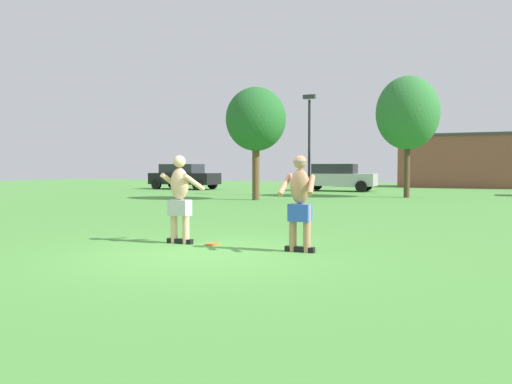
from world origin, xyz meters
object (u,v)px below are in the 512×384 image
(player_with_cap, at_px, (300,199))
(car_black_near_post, at_px, (184,176))
(tree_right_field, at_px, (408,113))
(frisbee, at_px, (212,244))
(car_silver_far_end, at_px, (337,177))
(player_in_gray, at_px, (180,197))
(lamp_post, at_px, (309,133))
(tree_behind_players, at_px, (256,120))

(player_with_cap, height_order, car_black_near_post, player_with_cap)
(car_black_near_post, distance_m, tree_right_field, 14.89)
(frisbee, bearing_deg, car_black_near_post, 123.48)
(frisbee, bearing_deg, car_silver_far_end, 99.98)
(player_in_gray, relative_size, tree_right_field, 0.29)
(lamp_post, bearing_deg, car_black_near_post, 157.92)
(car_silver_far_end, bearing_deg, frisbee, -80.02)
(frisbee, relative_size, car_black_near_post, 0.06)
(player_in_gray, height_order, lamp_post, lamp_post)
(player_in_gray, xyz_separation_m, frisbee, (0.63, 0.09, -0.85))
(player_with_cap, xyz_separation_m, player_in_gray, (-2.37, 0.01, -0.02))
(player_in_gray, distance_m, car_black_near_post, 23.82)
(lamp_post, bearing_deg, tree_right_field, 6.39)
(player_in_gray, height_order, tree_right_field, tree_right_field)
(car_black_near_post, height_order, tree_right_field, tree_right_field)
(car_silver_far_end, relative_size, lamp_post, 0.90)
(player_with_cap, distance_m, tree_behind_players, 14.10)
(car_silver_far_end, height_order, lamp_post, lamp_post)
(tree_behind_players, bearing_deg, tree_right_field, 38.93)
(player_in_gray, relative_size, tree_behind_players, 0.34)
(player_with_cap, height_order, tree_behind_players, tree_behind_players)
(frisbee, xyz_separation_m, tree_right_field, (0.89, 16.70, 3.85))
(lamp_post, bearing_deg, player_with_cap, -71.66)
(car_silver_far_end, bearing_deg, player_with_cap, -75.70)
(frisbee, bearing_deg, player_in_gray, -172.07)
(car_silver_far_end, xyz_separation_m, lamp_post, (0.14, -5.45, 2.25))
(player_with_cap, relative_size, car_silver_far_end, 0.37)
(player_with_cap, height_order, frisbee, player_with_cap)
(car_silver_far_end, distance_m, tree_behind_players, 9.84)
(frisbee, height_order, tree_right_field, tree_right_field)
(car_black_near_post, distance_m, tree_behind_players, 11.96)
(frisbee, relative_size, lamp_post, 0.05)
(tree_right_field, height_order, tree_behind_players, tree_right_field)
(car_silver_far_end, bearing_deg, player_in_gray, -81.69)
(player_in_gray, bearing_deg, player_with_cap, -0.32)
(tree_behind_players, bearing_deg, car_black_near_post, 137.41)
(tree_behind_players, bearing_deg, lamp_post, 75.64)
(player_with_cap, bearing_deg, car_silver_far_end, 104.30)
(car_silver_far_end, bearing_deg, tree_right_field, -46.43)
(frisbee, relative_size, tree_behind_players, 0.05)
(player_in_gray, relative_size, frisbee, 6.49)
(frisbee, xyz_separation_m, car_silver_far_end, (-3.81, 21.64, 0.81))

